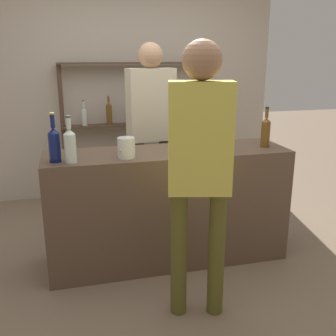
% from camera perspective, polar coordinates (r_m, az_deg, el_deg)
% --- Properties ---
extents(ground_plane, '(16.00, 16.00, 0.00)m').
position_cam_1_polar(ground_plane, '(3.53, 0.00, -12.82)').
color(ground_plane, '#7A6651').
extents(bar_counter, '(1.98, 0.56, 0.96)m').
position_cam_1_polar(bar_counter, '(3.33, 0.00, -5.57)').
color(bar_counter, brown).
rests_on(bar_counter, ground_plane).
extents(back_wall, '(3.58, 0.12, 2.80)m').
position_cam_1_polar(back_wall, '(4.94, -5.52, 12.50)').
color(back_wall, '#B2A899').
rests_on(back_wall, ground_plane).
extents(back_shelf, '(1.71, 0.18, 1.62)m').
position_cam_1_polar(back_shelf, '(4.80, -4.92, 8.39)').
color(back_shelf, '#4C3828').
rests_on(back_shelf, ground_plane).
extents(counter_bottle_0, '(0.08, 0.08, 0.34)m').
position_cam_1_polar(counter_bottle_0, '(2.89, -14.04, 3.29)').
color(counter_bottle_0, silver).
rests_on(counter_bottle_0, bar_counter).
extents(counter_bottle_1, '(0.07, 0.07, 0.34)m').
position_cam_1_polar(counter_bottle_1, '(3.39, 13.98, 5.16)').
color(counter_bottle_1, brown).
rests_on(counter_bottle_1, bar_counter).
extents(counter_bottle_2, '(0.08, 0.08, 0.36)m').
position_cam_1_polar(counter_bottle_2, '(2.94, -16.18, 3.41)').
color(counter_bottle_2, '#0F1956').
rests_on(counter_bottle_2, bar_counter).
extents(counter_bottle_3, '(0.08, 0.08, 0.33)m').
position_cam_1_polar(counter_bottle_3, '(3.10, 7.36, 4.27)').
color(counter_bottle_3, '#0F1956').
rests_on(counter_bottle_3, bar_counter).
extents(wine_glass, '(0.09, 0.09, 0.16)m').
position_cam_1_polar(wine_glass, '(3.24, 2.30, 4.92)').
color(wine_glass, silver).
rests_on(wine_glass, bar_counter).
extents(ice_bucket, '(0.21, 0.21, 0.21)m').
position_cam_1_polar(ice_bucket, '(3.25, 5.91, 4.64)').
color(ice_bucket, '#B2B2B7').
rests_on(ice_bucket, bar_counter).
extents(cork_jar, '(0.13, 0.13, 0.15)m').
position_cam_1_polar(cork_jar, '(2.97, -6.06, 2.93)').
color(cork_jar, silver).
rests_on(cork_jar, bar_counter).
extents(server_behind_counter, '(0.48, 0.27, 1.82)m').
position_cam_1_polar(server_behind_counter, '(3.92, -2.46, 6.88)').
color(server_behind_counter, '#575347').
rests_on(server_behind_counter, ground_plane).
extents(customer_center, '(0.42, 0.26, 1.80)m').
position_cam_1_polar(customer_center, '(2.43, 4.64, 1.31)').
color(customer_center, brown).
rests_on(customer_center, ground_plane).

